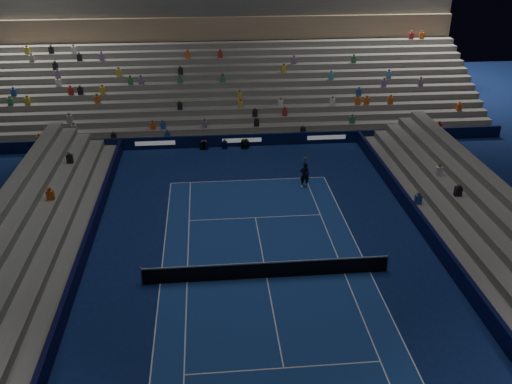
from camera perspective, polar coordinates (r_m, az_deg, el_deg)
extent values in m
plane|color=#0D1B4E|center=(28.72, 1.12, -8.95)|extent=(90.00, 90.00, 0.00)
cube|color=navy|center=(28.72, 1.12, -8.94)|extent=(10.97, 23.77, 0.01)
cube|color=black|center=(44.82, -1.49, 5.43)|extent=(44.00, 0.25, 1.00)
cube|color=#080A32|center=(30.91, 19.44, -6.72)|extent=(0.25, 37.00, 1.00)
cube|color=black|center=(29.15, -18.41, -8.73)|extent=(0.25, 37.00, 1.00)
cube|color=slate|center=(45.84, -1.57, 5.59)|extent=(44.00, 1.00, 0.50)
cube|color=slate|center=(46.69, -1.66, 6.31)|extent=(44.00, 1.00, 1.00)
cube|color=slate|center=(47.54, -1.75, 7.01)|extent=(44.00, 1.00, 1.50)
cube|color=slate|center=(48.40, -1.83, 7.69)|extent=(44.00, 1.00, 2.00)
cube|color=slate|center=(49.27, -1.91, 8.34)|extent=(44.00, 1.00, 2.50)
cube|color=slate|center=(50.14, -1.99, 8.97)|extent=(44.00, 1.00, 3.00)
cube|color=slate|center=(51.02, -2.06, 9.57)|extent=(44.00, 1.00, 3.50)
cube|color=slate|center=(51.90, -2.13, 10.16)|extent=(44.00, 1.00, 4.00)
cube|color=slate|center=(52.79, -2.20, 10.73)|extent=(44.00, 1.00, 4.50)
cube|color=slate|center=(53.68, -2.27, 11.27)|extent=(44.00, 1.00, 5.00)
cube|color=slate|center=(54.58, -2.34, 11.80)|extent=(44.00, 1.00, 5.50)
cube|color=slate|center=(55.49, -2.40, 12.31)|extent=(44.00, 1.00, 6.00)
cube|color=#917659|center=(55.70, -2.55, 16.68)|extent=(44.00, 0.60, 2.20)
cube|color=slate|center=(31.37, 20.71, -6.97)|extent=(1.00, 37.00, 0.50)
cube|color=slate|center=(31.67, 22.43, -6.42)|extent=(1.00, 37.00, 1.00)
cube|color=slate|center=(32.01, 24.10, -5.87)|extent=(1.00, 37.00, 1.50)
cube|color=slate|center=(29.49, -19.87, -9.13)|extent=(1.00, 37.00, 0.50)
cube|color=slate|center=(29.63, -21.84, -8.73)|extent=(1.00, 37.00, 1.00)
cube|color=slate|center=(29.81, -23.77, -8.33)|extent=(1.00, 37.00, 1.50)
cylinder|color=#B2B2B7|center=(28.51, -11.90, -8.56)|extent=(0.10, 0.10, 1.10)
cylinder|color=#B2B2B7|center=(29.71, 13.60, -7.17)|extent=(0.10, 0.10, 1.10)
cube|color=black|center=(28.46, 1.13, -8.21)|extent=(12.80, 0.03, 0.90)
cube|color=white|center=(28.18, 1.14, -7.39)|extent=(12.80, 0.04, 0.08)
imported|color=black|center=(37.79, 5.10, 1.80)|extent=(0.66, 0.44, 1.81)
cube|color=black|center=(44.48, -1.22, 5.02)|extent=(0.58, 0.67, 0.65)
cylinder|color=black|center=(43.97, -1.17, 5.03)|extent=(0.22, 0.37, 0.16)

